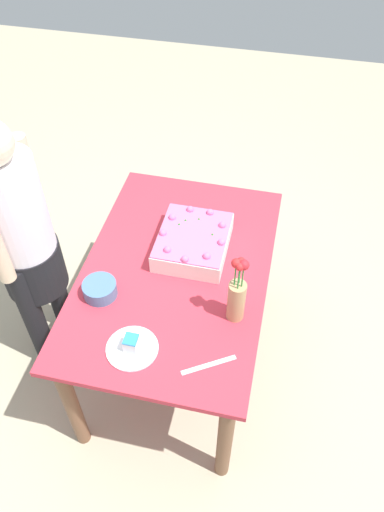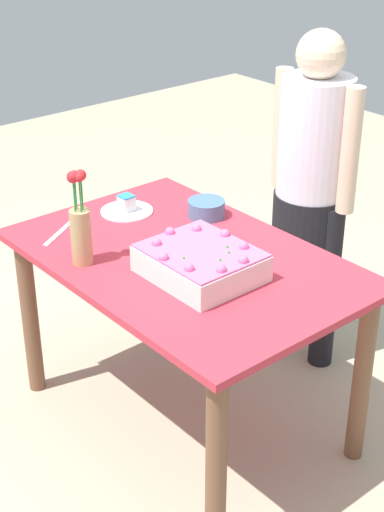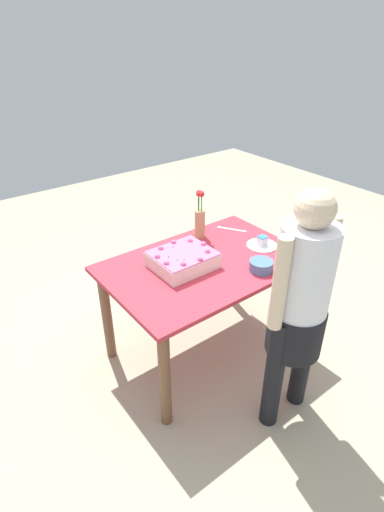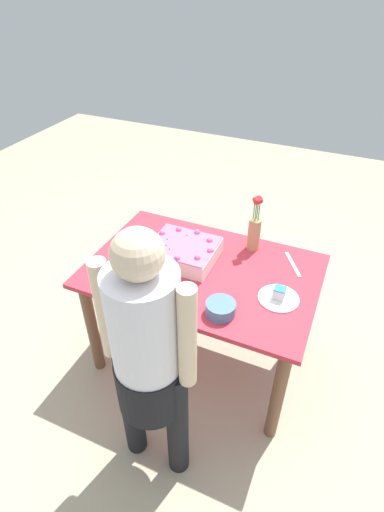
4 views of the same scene
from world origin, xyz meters
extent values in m
plane|color=#B2A68A|center=(0.00, 0.00, 0.00)|extent=(8.00, 8.00, 0.00)
cube|color=#BF303F|center=(0.00, 0.00, 0.75)|extent=(1.33, 0.87, 0.03)
cylinder|color=brown|center=(-0.59, -0.36, 0.37)|extent=(0.07, 0.07, 0.73)
cylinder|color=brown|center=(0.59, -0.36, 0.37)|extent=(0.07, 0.07, 0.73)
cylinder|color=brown|center=(-0.59, 0.36, 0.37)|extent=(0.07, 0.07, 0.73)
cylinder|color=brown|center=(0.59, 0.36, 0.37)|extent=(0.07, 0.07, 0.73)
cube|color=white|center=(-0.15, 0.05, 0.81)|extent=(0.39, 0.33, 0.10)
cube|color=pink|center=(-0.15, 0.05, 0.86)|extent=(0.38, 0.33, 0.01)
sphere|color=pink|center=(0.02, 0.05, 0.87)|extent=(0.04, 0.04, 0.04)
sphere|color=pink|center=(-0.02, 0.14, 0.87)|extent=(0.04, 0.04, 0.04)
sphere|color=pink|center=(-0.12, 0.19, 0.87)|extent=(0.04, 0.04, 0.04)
sphere|color=pink|center=(-0.23, 0.18, 0.87)|extent=(0.04, 0.04, 0.04)
sphere|color=pink|center=(-0.31, 0.10, 0.87)|extent=(0.04, 0.04, 0.04)
sphere|color=pink|center=(-0.31, 0.00, 0.87)|extent=(0.04, 0.04, 0.04)
sphere|color=pink|center=(-0.23, -0.07, 0.87)|extent=(0.04, 0.04, 0.04)
sphere|color=pink|center=(-0.12, -0.09, 0.87)|extent=(0.04, 0.04, 0.04)
sphere|color=pink|center=(-0.02, -0.04, 0.87)|extent=(0.04, 0.04, 0.04)
cone|color=#2D8438|center=(-0.20, -0.03, 0.87)|extent=(0.02, 0.02, 0.02)
cone|color=#2D8438|center=(-0.16, 0.14, 0.87)|extent=(0.02, 0.02, 0.02)
cone|color=#2D8438|center=(-0.23, -0.01, 0.87)|extent=(0.02, 0.02, 0.02)
cone|color=#2D8438|center=(-0.25, 0.06, 0.87)|extent=(0.02, 0.02, 0.02)
cylinder|color=white|center=(0.47, -0.07, 0.77)|extent=(0.22, 0.22, 0.01)
cube|color=silver|center=(0.47, -0.07, 0.80)|extent=(0.06, 0.06, 0.06)
cube|color=#2C84C9|center=(0.47, -0.07, 0.83)|extent=(0.06, 0.06, 0.01)
cube|color=silver|center=(0.47, 0.26, 0.76)|extent=(0.14, 0.21, 0.00)
cylinder|color=tan|center=(0.20, 0.32, 0.87)|extent=(0.08, 0.08, 0.21)
cylinder|color=#2D8438|center=(0.22, 0.32, 1.04)|extent=(0.01, 0.01, 0.13)
sphere|color=red|center=(0.22, 0.32, 1.10)|extent=(0.03, 0.03, 0.03)
cylinder|color=#2D8438|center=(0.21, 0.33, 1.04)|extent=(0.01, 0.01, 0.13)
sphere|color=red|center=(0.21, 0.33, 1.10)|extent=(0.04, 0.04, 0.04)
cylinder|color=#2D8438|center=(0.19, 0.32, 1.04)|extent=(0.01, 0.01, 0.13)
sphere|color=red|center=(0.19, 0.32, 1.10)|extent=(0.03, 0.03, 0.03)
cylinder|color=#2D8438|center=(0.20, 0.30, 1.04)|extent=(0.01, 0.01, 0.13)
sphere|color=red|center=(0.20, 0.30, 1.10)|extent=(0.04, 0.04, 0.04)
cylinder|color=#486E96|center=(0.22, -0.30, 0.80)|extent=(0.15, 0.15, 0.07)
cylinder|color=black|center=(0.18, -0.74, 0.39)|extent=(0.11, 0.11, 0.78)
cylinder|color=black|center=(-0.08, -0.74, 0.39)|extent=(0.11, 0.11, 0.78)
cylinder|color=black|center=(0.05, -0.74, 0.66)|extent=(0.32, 0.31, 0.28)
cylinder|color=white|center=(0.05, -0.74, 1.04)|extent=(0.30, 0.30, 0.52)
cylinder|color=beige|center=(-0.14, -0.74, 1.04)|extent=(0.08, 0.08, 0.52)
camera|label=1|loc=(1.50, 0.42, 2.54)|focal=35.00mm
camera|label=2|loc=(-1.99, 1.64, 2.11)|focal=55.00mm
camera|label=3|loc=(-1.45, -1.75, 2.14)|focal=28.00mm
camera|label=4|loc=(0.67, -1.68, 2.22)|focal=28.00mm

